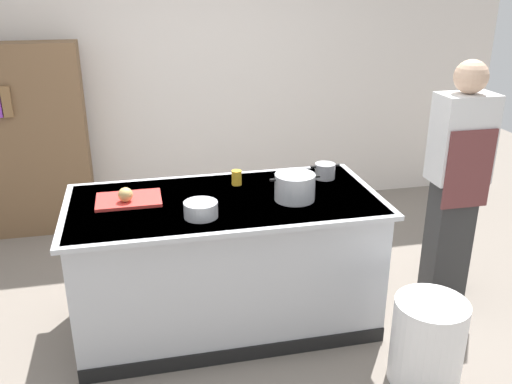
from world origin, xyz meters
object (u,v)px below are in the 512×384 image
Objects in this scene: sauce_pan at (325,171)px; trash_bin at (427,342)px; juice_cup at (237,178)px; person_chef at (457,179)px; stock_pot at (295,187)px; onion at (125,195)px; bookshelf at (22,142)px; mixing_bowl at (201,210)px.

trash_bin is at bearing -75.32° from sauce_pan.
juice_cup is 0.19× the size of trash_bin.
sauce_pan is at bearing 55.81° from person_chef.
stock_pot is at bearing -133.83° from sauce_pan.
onion is 0.05× the size of bookshelf.
sauce_pan is at bearing 104.68° from trash_bin.
sauce_pan is 0.12× the size of person_chef.
sauce_pan is 1.04× the size of mixing_bowl.
trash_bin is (0.59, -0.74, -0.72)m from stock_pot.
bookshelf is (-1.31, 2.03, -0.09)m from mixing_bowl.
trash_bin is at bearing 125.57° from person_chef.
stock_pot is at bearing 12.58° from mixing_bowl.
mixing_bowl is at bearing -57.17° from bookshelf.
mixing_bowl is 2.42m from bookshelf.
juice_cup is (-0.62, 0.01, -0.00)m from sauce_pan.
bookshelf is at bearing 135.34° from stock_pot.
mixing_bowl is (0.43, -0.29, -0.02)m from onion.
mixing_bowl is 0.12× the size of bookshelf.
mixing_bowl is at bearing -122.58° from juice_cup.
onion is 0.45× the size of mixing_bowl.
person_chef reaches higher than sauce_pan.
sauce_pan is at bearing -0.89° from juice_cup.
mixing_bowl is 0.56m from juice_cup.
bookshelf is at bearing 144.91° from sauce_pan.
sauce_pan is at bearing 46.17° from stock_pot.
bookshelf is (-3.11, 1.81, -0.06)m from person_chef.
bookshelf is (-2.24, 1.57, -0.10)m from sauce_pan.
onion is 0.90× the size of juice_cup.
bookshelf reaches higher than trash_bin.
stock_pot is 0.46m from sauce_pan.
stock_pot is 0.63m from mixing_bowl.
sauce_pan is 1.03m from mixing_bowl.
person_chef reaches higher than stock_pot.
mixing_bowl is at bearing -33.81° from onion.
juice_cup is 1.52m from person_chef.
person_chef is (1.19, 0.09, -0.07)m from stock_pot.
trash_bin is (1.63, -0.89, -0.70)m from onion.
trash_bin is at bearing -50.07° from juice_cup.
bookshelf is at bearing 41.08° from person_chef.
juice_cup reaches higher than trash_bin.
bookshelf is (-1.62, 1.56, -0.10)m from juice_cup.
sauce_pan is (0.31, 0.33, -0.03)m from stock_pot.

